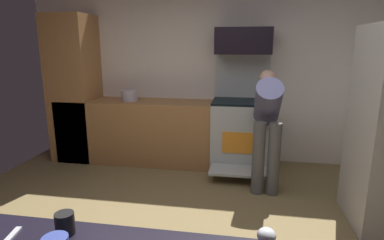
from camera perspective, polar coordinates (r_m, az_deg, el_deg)
The scene contains 9 objects.
wall_back at distance 4.64m, azimuth 2.56°, elevation 8.82°, with size 5.20×0.12×2.60m, color silver.
lower_cabinet_run at distance 4.64m, azimuth -9.22°, elevation -2.02°, with size 2.40×0.60×0.90m, color #A36F41.
cabinet_column at distance 4.93m, azimuth -20.61°, elevation 5.33°, with size 0.60×0.60×2.10m, color #A36F41.
oven_range at distance 4.37m, azimuth 8.75°, elevation -2.09°, with size 0.76×1.00×1.56m.
microwave at distance 4.31m, azimuth 9.36°, elevation 14.04°, with size 0.74×0.38×0.34m, color black.
person_cook at distance 3.68m, azimuth 13.56°, elevation -0.07°, with size 0.31×0.65×1.39m.
wine_glass_far at distance 1.22m, azimuth 13.42°, elevation -20.19°, with size 0.07×0.07×0.13m.
mug_tea at distance 1.46m, azimuth -22.19°, elevation -17.11°, with size 0.08×0.08×0.09m, color black.
stock_pot at distance 4.58m, azimuth -11.36°, elevation 4.42°, with size 0.24×0.24×0.15m, color #BFB6C7.
Camera 1 is at (0.56, -2.25, 1.66)m, focal length 29.21 mm.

